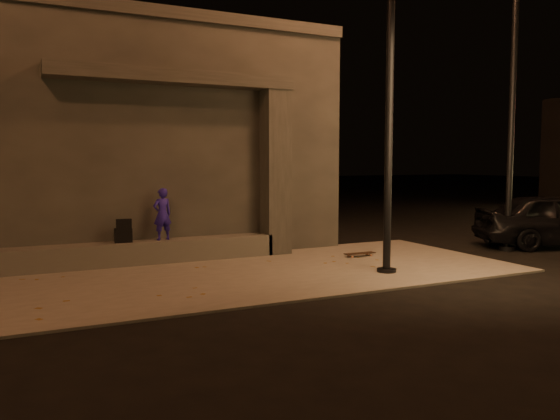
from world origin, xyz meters
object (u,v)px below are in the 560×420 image
skateboarder (162,214)px  skateboard (360,254)px  column (275,173)px  backpack (123,234)px  car_a (560,220)px  street_lamp_0 (391,35)px

skateboarder → skateboard: (3.98, -1.23, -0.92)m
column → backpack: column is taller
backpack → skateboard: backpack is taller
skateboarder → car_a: size_ratio=0.27×
skateboarder → car_a: 9.45m
backpack → street_lamp_0: (4.30, -2.81, 3.69)m
car_a → backpack: bearing=104.0°
backpack → column: bearing=5.9°
backpack → car_a: car_a is taller
column → skateboard: (1.44, -1.23, -1.74)m
skateboarder → car_a: skateboarder is taller
backpack → street_lamp_0: bearing=-27.3°
column → street_lamp_0: 3.89m
street_lamp_0 → skateboard: bearing=73.5°
column → street_lamp_0: street_lamp_0 is taller
skateboarder → column: bearing=169.2°
car_a → street_lamp_0: bearing=123.2°
street_lamp_0 → skateboarder: bearing=141.3°
skateboard → street_lamp_0: street_lamp_0 is taller
backpack → car_a: size_ratio=0.12×
skateboard → column: bearing=139.8°
column → skateboard: 2.57m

